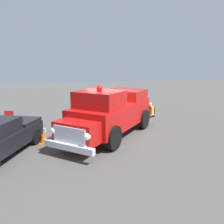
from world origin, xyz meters
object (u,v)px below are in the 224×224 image
at_px(lawn_chair_spare, 9,119).
at_px(spectator_seated, 149,113).
at_px(traffic_cone, 44,137).
at_px(vintage_fire_truck, 110,112).
at_px(lawn_chair_by_car, 103,109).
at_px(lawn_chair_near_truck, 150,114).

height_order(lawn_chair_spare, spectator_seated, spectator_seated).
relative_size(spectator_seated, traffic_cone, 2.03).
height_order(spectator_seated, traffic_cone, spectator_seated).
distance_m(vintage_fire_truck, lawn_chair_by_car, 3.74).
bearing_deg(vintage_fire_truck, lawn_chair_by_car, -99.26).
bearing_deg(vintage_fire_truck, lawn_chair_near_truck, -153.76).
bearing_deg(spectator_seated, lawn_chair_spare, -8.62).
bearing_deg(spectator_seated, vintage_fire_truck, 26.09).
bearing_deg(lawn_chair_spare, lawn_chair_by_car, -168.28).
bearing_deg(lawn_chair_spare, traffic_cone, 124.09).
bearing_deg(lawn_chair_by_car, lawn_chair_near_truck, 135.13).
distance_m(vintage_fire_truck, spectator_seated, 3.08).
height_order(lawn_chair_near_truck, lawn_chair_by_car, same).
xyz_separation_m(vintage_fire_truck, lawn_chair_near_truck, (-2.84, -1.40, -0.61)).
xyz_separation_m(vintage_fire_truck, traffic_cone, (3.13, 0.16, -0.89)).
distance_m(vintage_fire_truck, traffic_cone, 3.25).
xyz_separation_m(vintage_fire_truck, spectator_seated, (-2.73, -1.33, -0.50)).
bearing_deg(lawn_chair_by_car, lawn_chair_spare, 11.72).
bearing_deg(lawn_chair_spare, vintage_fire_truck, 153.11).
bearing_deg(spectator_seated, traffic_cone, 14.30).
distance_m(lawn_chair_by_car, lawn_chair_spare, 5.63).
height_order(vintage_fire_truck, lawn_chair_by_car, vintage_fire_truck).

